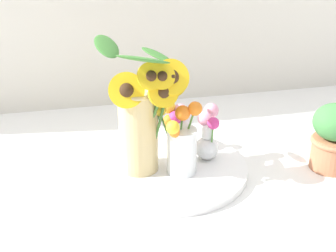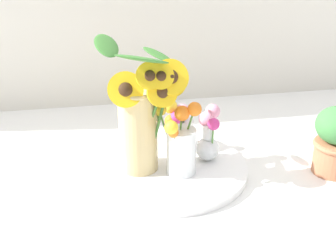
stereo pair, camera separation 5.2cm
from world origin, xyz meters
name	(u,v)px [view 1 (the left image)]	position (x,y,z in m)	size (l,w,h in m)	color
ground_plane	(171,184)	(0.00, 0.00, 0.00)	(6.00, 6.00, 0.00)	white
serving_tray	(168,169)	(0.01, 0.06, 0.01)	(0.43, 0.43, 0.02)	white
mason_jar_sunflowers	(142,116)	(-0.06, 0.06, 0.17)	(0.23, 0.20, 0.36)	#D1B77A
vase_small_center	(181,143)	(0.03, 0.02, 0.10)	(0.12, 0.10, 0.20)	white
vase_bulb_right	(208,135)	(0.12, 0.08, 0.09)	(0.07, 0.10, 0.15)	white
vase_small_back	(177,127)	(0.06, 0.16, 0.08)	(0.09, 0.08, 0.14)	white
potted_plant	(334,136)	(0.44, -0.02, 0.10)	(0.12, 0.12, 0.19)	#B7704C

